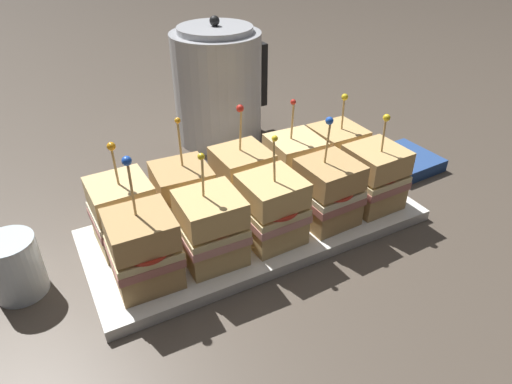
{
  "coord_description": "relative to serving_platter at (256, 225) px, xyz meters",
  "views": [
    {
      "loc": [
        -0.28,
        -0.52,
        0.45
      ],
      "look_at": [
        0.0,
        0.0,
        0.07
      ],
      "focal_mm": 32.0,
      "sensor_mm": 36.0,
      "label": 1
    }
  ],
  "objects": [
    {
      "name": "sandwich_back_far_left",
      "position": [
        -0.19,
        0.04,
        0.06
      ],
      "size": [
        0.09,
        0.09,
        0.17
      ],
      "color": "#DBB77A",
      "rests_on": "serving_platter"
    },
    {
      "name": "sandwich_front_center",
      "position": [
        -0.0,
        -0.05,
        0.06
      ],
      "size": [
        0.09,
        0.09,
        0.17
      ],
      "color": "tan",
      "rests_on": "serving_platter"
    },
    {
      "name": "serving_platter",
      "position": [
        0.0,
        0.0,
        0.0
      ],
      "size": [
        0.53,
        0.22,
        0.02
      ],
      "color": "white",
      "rests_on": "ground_plane"
    },
    {
      "name": "sandwich_front_right",
      "position": [
        0.1,
        -0.05,
        0.06
      ],
      "size": [
        0.09,
        0.09,
        0.18
      ],
      "color": "tan",
      "rests_on": "serving_platter"
    },
    {
      "name": "sandwich_front_left",
      "position": [
        -0.1,
        -0.05,
        0.06
      ],
      "size": [
        0.09,
        0.09,
        0.17
      ],
      "color": "tan",
      "rests_on": "serving_platter"
    },
    {
      "name": "sandwich_back_center",
      "position": [
        0.0,
        0.05,
        0.06
      ],
      "size": [
        0.09,
        0.09,
        0.18
      ],
      "color": "tan",
      "rests_on": "serving_platter"
    },
    {
      "name": "sandwich_back_far_right",
      "position": [
        0.19,
        0.05,
        0.06
      ],
      "size": [
        0.09,
        0.09,
        0.16
      ],
      "color": "tan",
      "rests_on": "serving_platter"
    },
    {
      "name": "sandwich_front_far_right",
      "position": [
        0.19,
        -0.05,
        0.06
      ],
      "size": [
        0.09,
        0.09,
        0.16
      ],
      "color": "tan",
      "rests_on": "serving_platter"
    },
    {
      "name": "sandwich_back_right",
      "position": [
        0.1,
        0.04,
        0.06
      ],
      "size": [
        0.09,
        0.09,
        0.17
      ],
      "color": "#DBB77A",
      "rests_on": "serving_platter"
    },
    {
      "name": "drinking_glass",
      "position": [
        -0.34,
        0.03,
        0.03
      ],
      "size": [
        0.07,
        0.07,
        0.09
      ],
      "color": "silver",
      "rests_on": "ground_plane"
    },
    {
      "name": "sandwich_back_left",
      "position": [
        -0.1,
        0.05,
        0.06
      ],
      "size": [
        0.09,
        0.09,
        0.17
      ],
      "color": "tan",
      "rests_on": "serving_platter"
    },
    {
      "name": "napkin_stack",
      "position": [
        0.36,
        0.04,
        0.0
      ],
      "size": [
        0.12,
        0.12,
        0.02
      ],
      "color": "navy",
      "rests_on": "ground_plane"
    },
    {
      "name": "kettle_steel",
      "position": [
        0.09,
        0.34,
        0.11
      ],
      "size": [
        0.21,
        0.19,
        0.26
      ],
      "color": "#B7BABF",
      "rests_on": "ground_plane"
    },
    {
      "name": "sandwich_front_far_left",
      "position": [
        -0.19,
        -0.05,
        0.06
      ],
      "size": [
        0.09,
        0.09,
        0.19
      ],
      "color": "tan",
      "rests_on": "serving_platter"
    },
    {
      "name": "ground_plane",
      "position": [
        0.0,
        0.0,
        -0.01
      ],
      "size": [
        6.0,
        6.0,
        0.0
      ],
      "primitive_type": "plane",
      "color": "#4C4238"
    }
  ]
}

